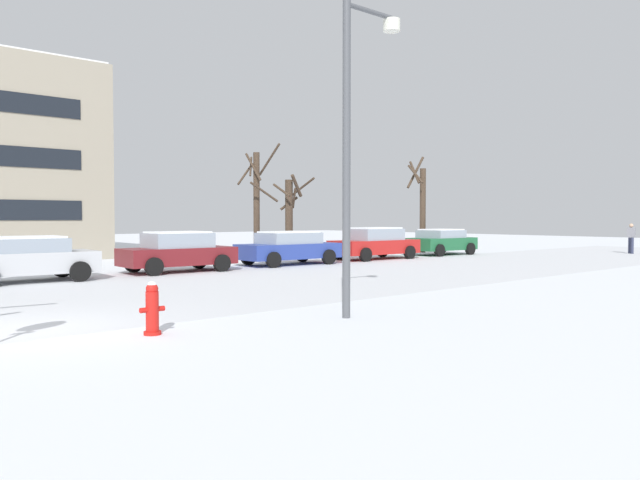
# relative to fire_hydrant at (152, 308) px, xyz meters

# --- Properties ---
(ground_plane) EXTENTS (120.00, 120.00, 0.00)m
(ground_plane) POSITION_rel_fire_hydrant_xyz_m (-1.60, 1.80, -0.46)
(ground_plane) COLOR white
(fire_hydrant) EXTENTS (0.44, 0.30, 0.92)m
(fire_hydrant) POSITION_rel_fire_hydrant_xyz_m (0.00, 0.00, 0.00)
(fire_hydrant) COLOR red
(fire_hydrant) RESTS_ON ground
(street_lamp) EXTENTS (1.56, 0.36, 6.36)m
(street_lamp) POSITION_rel_fire_hydrant_xyz_m (3.97, -0.89, 3.35)
(street_lamp) COLOR #4C4F54
(street_lamp) RESTS_ON ground
(parked_car_silver) EXTENTS (4.05, 2.18, 1.43)m
(parked_car_silver) POSITION_rel_fire_hydrant_xyz_m (0.87, 10.54, 0.27)
(parked_car_silver) COLOR silver
(parked_car_silver) RESTS_ON ground
(parked_car_maroon) EXTENTS (4.15, 2.10, 1.50)m
(parked_car_maroon) POSITION_rel_fire_hydrant_xyz_m (6.09, 10.65, 0.29)
(parked_car_maroon) COLOR maroon
(parked_car_maroon) RESTS_ON ground
(parked_car_blue) EXTENTS (4.49, 2.17, 1.42)m
(parked_car_blue) POSITION_rel_fire_hydrant_xyz_m (11.31, 10.71, 0.27)
(parked_car_blue) COLOR #283D93
(parked_car_blue) RESTS_ON ground
(parked_car_red) EXTENTS (4.58, 2.17, 1.53)m
(parked_car_red) POSITION_rel_fire_hydrant_xyz_m (16.53, 10.71, 0.31)
(parked_car_red) COLOR red
(parked_car_red) RESTS_ON ground
(parked_car_green) EXTENTS (3.97, 2.24, 1.39)m
(parked_car_green) POSITION_rel_fire_hydrant_xyz_m (21.75, 10.81, 0.26)
(parked_car_green) COLOR #1E6038
(parked_car_green) RESTS_ON ground
(pedestrian_crossing) EXTENTS (0.41, 0.46, 1.67)m
(pedestrian_crossing) POSITION_rel_fire_hydrant_xyz_m (30.56, 4.55, 0.51)
(pedestrian_crossing) COLOR #2D334C
(pedestrian_crossing) RESTS_ON ground
(tree_far_right) EXTENTS (1.50, 1.33, 5.56)m
(tree_far_right) POSITION_rel_fire_hydrant_xyz_m (22.71, 12.96, 2.27)
(tree_far_right) COLOR #423326
(tree_far_right) RESTS_ON ground
(tree_far_left) EXTENTS (1.66, 1.65, 5.41)m
(tree_far_left) POSITION_rel_fire_hydrant_xyz_m (11.53, 13.37, 2.29)
(tree_far_left) COLOR #423326
(tree_far_left) RESTS_ON ground
(tree_far_mid) EXTENTS (1.68, 1.78, 4.07)m
(tree_far_mid) POSITION_rel_fire_hydrant_xyz_m (13.71, 13.71, 1.67)
(tree_far_mid) COLOR #423326
(tree_far_mid) RESTS_ON ground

